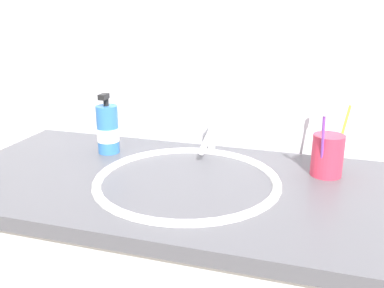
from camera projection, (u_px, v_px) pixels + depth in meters
name	position (u px, v px, depth m)	size (l,w,h in m)	color
tiled_wall_back	(220.00, 41.00, 1.29)	(2.45, 0.04, 2.40)	silver
sink_basin	(189.00, 196.00, 1.10)	(0.48, 0.48, 0.12)	white
faucet	(211.00, 137.00, 1.27)	(0.02, 0.16, 0.11)	silver
toothbrush_cup	(327.00, 155.00, 1.11)	(0.08, 0.08, 0.11)	#D8334C
toothbrush_purple	(323.00, 138.00, 1.05)	(0.02, 0.05, 0.19)	purple
toothbrush_white	(326.00, 127.00, 1.13)	(0.01, 0.06, 0.20)	white
toothbrush_yellow	(343.00, 130.00, 1.11)	(0.05, 0.05, 0.20)	yellow
soap_dispenser	(108.00, 130.00, 1.27)	(0.07, 0.07, 0.18)	#3372BF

